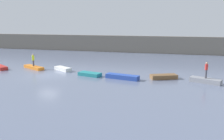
{
  "coord_description": "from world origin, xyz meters",
  "views": [
    {
      "loc": [
        15.21,
        -25.66,
        6.51
      ],
      "look_at": [
        7.99,
        1.07,
        0.89
      ],
      "focal_mm": 38.05,
      "sensor_mm": 36.0,
      "label": 1
    }
  ],
  "objects": [
    {
      "name": "rowboat_teal",
      "position": [
        5.15,
        1.09,
        0.21
      ],
      "size": [
        3.03,
        1.83,
        0.42
      ],
      "primitive_type": "cube",
      "rotation": [
        0.0,
        0.0,
        -0.24
      ],
      "color": "teal",
      "rests_on": "ground_plane"
    },
    {
      "name": "rowboat_blue",
      "position": [
        9.36,
        0.59,
        0.25
      ],
      "size": [
        4.07,
        1.77,
        0.5
      ],
      "primitive_type": "cube",
      "rotation": [
        0.0,
        0.0,
        -0.2
      ],
      "color": "#2B4CAD",
      "rests_on": "ground_plane"
    },
    {
      "name": "rowboat_white",
      "position": [
        0.45,
        3.21,
        0.23
      ],
      "size": [
        2.9,
        2.2,
        0.47
      ],
      "primitive_type": "cube",
      "rotation": [
        0.0,
        0.0,
        -0.52
      ],
      "color": "white",
      "rests_on": "ground_plane"
    },
    {
      "name": "rowboat_red",
      "position": [
        -8.57,
        1.93,
        0.22
      ],
      "size": [
        3.17,
        2.51,
        0.44
      ],
      "primitive_type": "cube",
      "rotation": [
        0.0,
        0.0,
        -0.56
      ],
      "color": "red",
      "rests_on": "ground_plane"
    },
    {
      "name": "ground_plane",
      "position": [
        0.0,
        0.0,
        0.0
      ],
      "size": [
        120.0,
        120.0,
        0.0
      ],
      "primitive_type": "plane",
      "color": "slate"
    },
    {
      "name": "embankment_wall",
      "position": [
        0.0,
        25.09,
        1.79
      ],
      "size": [
        80.0,
        1.2,
        3.59
      ],
      "primitive_type": "cube",
      "color": "gray",
      "rests_on": "ground_plane"
    },
    {
      "name": "person_hiviz_shirt",
      "position": [
        -4.12,
        3.3,
        1.35
      ],
      "size": [
        0.32,
        0.32,
        1.74
      ],
      "color": "#4C4C56",
      "rests_on": "rowboat_orange"
    },
    {
      "name": "person_red_shirt",
      "position": [
        18.49,
        1.12,
        1.51
      ],
      "size": [
        0.32,
        0.32,
        1.78
      ],
      "color": "#4C4C56",
      "rests_on": "rowboat_grey"
    },
    {
      "name": "rowboat_brown",
      "position": [
        14.01,
        1.89,
        0.25
      ],
      "size": [
        3.26,
        2.3,
        0.5
      ],
      "primitive_type": "cube",
      "rotation": [
        0.0,
        0.0,
        0.42
      ],
      "color": "brown",
      "rests_on": "ground_plane"
    },
    {
      "name": "rowboat_grey",
      "position": [
        18.49,
        1.12,
        0.26
      ],
      "size": [
        3.41,
        2.24,
        0.52
      ],
      "primitive_type": "cube",
      "rotation": [
        0.0,
        0.0,
        -0.4
      ],
      "color": "gray",
      "rests_on": "ground_plane"
    },
    {
      "name": "rowboat_orange",
      "position": [
        -4.12,
        3.3,
        0.19
      ],
      "size": [
        3.97,
        2.66,
        0.38
      ],
      "primitive_type": "cube",
      "rotation": [
        0.0,
        0.0,
        -0.48
      ],
      "color": "orange",
      "rests_on": "ground_plane"
    }
  ]
}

